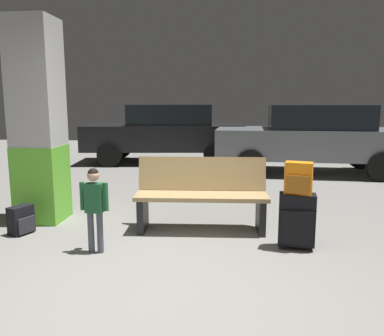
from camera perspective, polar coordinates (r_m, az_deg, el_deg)
ground_plane at (r=7.14m, az=0.47°, el=-3.56°), size 18.00×18.00×0.10m
structural_pillar at (r=5.50m, az=-21.40°, el=6.10°), size 0.57×0.57×2.62m
bench at (r=4.84m, az=1.39°, el=-3.88°), size 1.62×0.59×0.89m
suitcase at (r=4.39m, az=14.94°, el=-7.26°), size 0.40×0.27×0.60m
backpack_bright at (r=4.28m, az=15.18°, el=-1.48°), size 0.31×0.25×0.34m
child at (r=4.20m, az=-14.00°, el=-4.69°), size 0.30×0.19×0.90m
backpack_dark_floor at (r=5.17m, az=-23.49°, el=-6.95°), size 0.28×0.32×0.34m
parked_car_near at (r=9.13m, az=17.00°, el=4.31°), size 4.19×1.99×1.51m
parked_car_far at (r=10.39m, az=-3.79°, el=5.28°), size 4.24×2.09×1.51m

